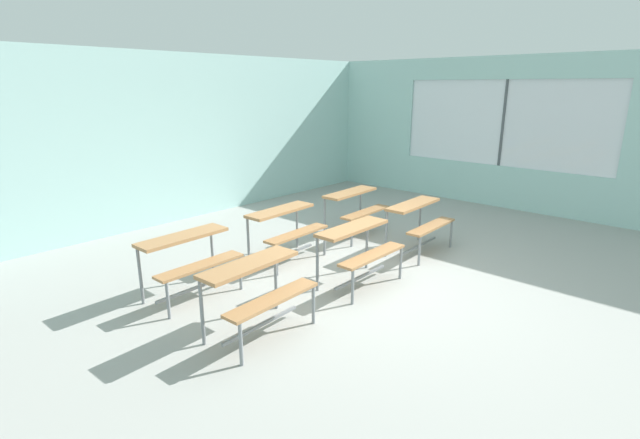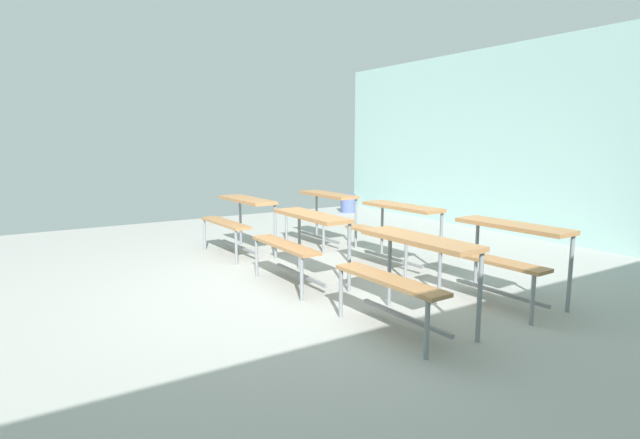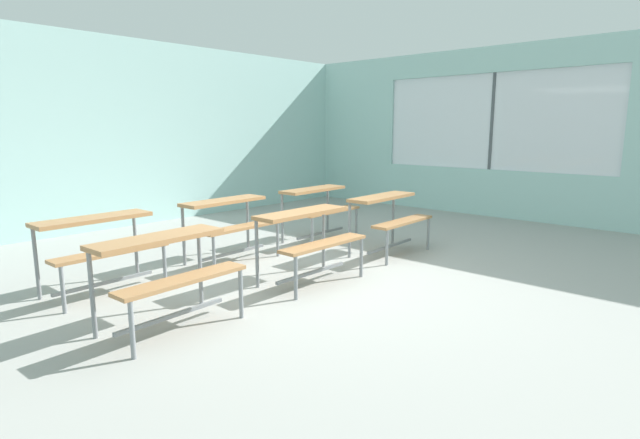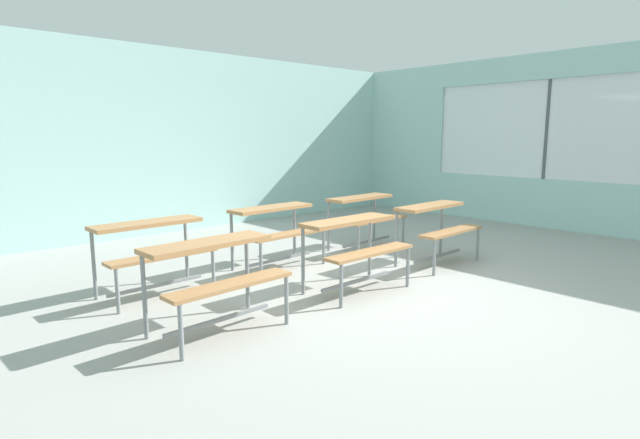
{
  "view_description": "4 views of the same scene",
  "coord_description": "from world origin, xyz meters",
  "px_view_note": "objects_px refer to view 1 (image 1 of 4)",
  "views": [
    {
      "loc": [
        -4.5,
        -3.12,
        2.43
      ],
      "look_at": [
        -0.15,
        0.81,
        0.74
      ],
      "focal_mm": 26.05,
      "sensor_mm": 36.0,
      "label": 1
    },
    {
      "loc": [
        4.31,
        -2.42,
        1.51
      ],
      "look_at": [
        -0.99,
        0.95,
        0.51
      ],
      "focal_mm": 27.99,
      "sensor_mm": 36.0,
      "label": 2
    },
    {
      "loc": [
        -3.8,
        -3.3,
        1.6
      ],
      "look_at": [
        0.47,
        0.56,
        0.53
      ],
      "focal_mm": 28.0,
      "sensor_mm": 36.0,
      "label": 3
    },
    {
      "loc": [
        -3.8,
        -3.3,
        1.6
      ],
      "look_at": [
        -0.69,
        0.09,
        0.82
      ],
      "focal_mm": 28.0,
      "sensor_mm": 36.0,
      "label": 4
    }
  ],
  "objects_px": {
    "desk_bench_r0c2": "(419,216)",
    "desk_bench_r1c2": "(355,203)",
    "desk_bench_r0c1": "(359,242)",
    "desk_bench_r1c0": "(189,251)",
    "desk_bench_r0c0": "(257,282)",
    "desk_bench_r1c1": "(286,222)"
  },
  "relations": [
    {
      "from": "desk_bench_r1c1",
      "to": "desk_bench_r1c0",
      "type": "bearing_deg",
      "value": 178.37
    },
    {
      "from": "desk_bench_r0c1",
      "to": "desk_bench_r0c2",
      "type": "height_order",
      "value": "same"
    },
    {
      "from": "desk_bench_r1c0",
      "to": "desk_bench_r1c1",
      "type": "relative_size",
      "value": 0.99
    },
    {
      "from": "desk_bench_r0c0",
      "to": "desk_bench_r1c0",
      "type": "relative_size",
      "value": 1.01
    },
    {
      "from": "desk_bench_r0c0",
      "to": "desk_bench_r1c0",
      "type": "xyz_separation_m",
      "value": [
        0.03,
        1.26,
        0.0
      ]
    },
    {
      "from": "desk_bench_r0c1",
      "to": "desk_bench_r1c0",
      "type": "bearing_deg",
      "value": 142.11
    },
    {
      "from": "desk_bench_r0c1",
      "to": "desk_bench_r1c0",
      "type": "distance_m",
      "value": 2.05
    },
    {
      "from": "desk_bench_r0c1",
      "to": "desk_bench_r0c2",
      "type": "bearing_deg",
      "value": 2.79
    },
    {
      "from": "desk_bench_r0c2",
      "to": "desk_bench_r1c1",
      "type": "bearing_deg",
      "value": 140.57
    },
    {
      "from": "desk_bench_r0c0",
      "to": "desk_bench_r0c2",
      "type": "relative_size",
      "value": 1.01
    },
    {
      "from": "desk_bench_r1c2",
      "to": "desk_bench_r1c0",
      "type": "bearing_deg",
      "value": 177.84
    },
    {
      "from": "desk_bench_r0c0",
      "to": "desk_bench_r0c1",
      "type": "xyz_separation_m",
      "value": [
        1.65,
        -0.01,
        0.0
      ]
    },
    {
      "from": "desk_bench_r0c0",
      "to": "desk_bench_r1c1",
      "type": "relative_size",
      "value": 1.0
    },
    {
      "from": "desk_bench_r0c2",
      "to": "desk_bench_r1c2",
      "type": "xyz_separation_m",
      "value": [
        -0.01,
        1.19,
        0.0
      ]
    },
    {
      "from": "desk_bench_r1c0",
      "to": "desk_bench_r1c2",
      "type": "distance_m",
      "value": 3.16
    },
    {
      "from": "desk_bench_r0c0",
      "to": "desk_bench_r1c0",
      "type": "height_order",
      "value": "same"
    },
    {
      "from": "desk_bench_r0c1",
      "to": "desk_bench_r0c2",
      "type": "distance_m",
      "value": 1.56
    },
    {
      "from": "desk_bench_r1c2",
      "to": "desk_bench_r1c1",
      "type": "bearing_deg",
      "value": 176.93
    },
    {
      "from": "desk_bench_r0c0",
      "to": "desk_bench_r0c1",
      "type": "relative_size",
      "value": 1.02
    },
    {
      "from": "desk_bench_r0c0",
      "to": "desk_bench_r0c2",
      "type": "xyz_separation_m",
      "value": [
        3.2,
        0.06,
        0.0
      ]
    },
    {
      "from": "desk_bench_r0c0",
      "to": "desk_bench_r1c2",
      "type": "distance_m",
      "value": 3.43
    },
    {
      "from": "desk_bench_r1c0",
      "to": "desk_bench_r1c2",
      "type": "xyz_separation_m",
      "value": [
        3.16,
        -0.0,
        0.0
      ]
    }
  ]
}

